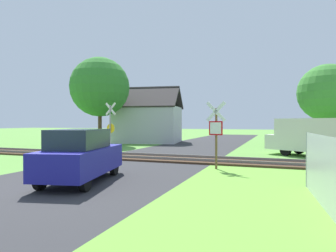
% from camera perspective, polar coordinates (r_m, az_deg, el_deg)
% --- Properties ---
extents(ground_plane, '(160.00, 160.00, 0.00)m').
position_cam_1_polar(ground_plane, '(10.18, -19.94, -10.73)').
color(ground_plane, '#5B933D').
extents(road_asphalt, '(6.92, 80.00, 0.01)m').
position_cam_1_polar(road_asphalt, '(11.75, -13.54, -9.16)').
color(road_asphalt, '#2D2D30').
rests_on(road_asphalt, ground).
extents(grass_verge, '(6.00, 20.00, 0.01)m').
position_cam_1_polar(grass_verge, '(5.96, 20.30, -19.01)').
color(grass_verge, '#64A237').
rests_on(grass_verge, ground).
extents(rail_track, '(60.00, 2.60, 0.22)m').
position_cam_1_polar(rail_track, '(16.53, -2.85, -6.08)').
color(rail_track, '#422D1E').
rests_on(rail_track, ground).
extents(stop_sign_near, '(0.87, 0.19, 2.91)m').
position_cam_1_polar(stop_sign_near, '(13.00, 9.13, -0.87)').
color(stop_sign_near, brown).
rests_on(stop_sign_near, ground).
extents(crossing_sign_far, '(0.87, 0.18, 3.35)m').
position_cam_1_polar(crossing_sign_far, '(20.52, -10.93, 0.24)').
color(crossing_sign_far, '#9E9EA5').
rests_on(crossing_sign_far, ground).
extents(house, '(7.17, 6.36, 5.60)m').
position_cam_1_polar(house, '(30.16, -3.80, 0.58)').
color(house, '#B7B7BC').
rests_on(house, ground).
extents(tree_left, '(5.23, 5.23, 7.75)m').
position_cam_1_polar(tree_left, '(27.30, -12.86, 7.24)').
color(tree_left, '#513823').
rests_on(tree_left, ground).
extents(tree_far, '(4.47, 4.47, 6.58)m').
position_cam_1_polar(tree_far, '(26.73, 28.04, 5.59)').
color(tree_far, '#513823').
rests_on(tree_far, ground).
extents(mail_truck, '(5.14, 4.15, 2.24)m').
position_cam_1_polar(mail_truck, '(19.40, 25.87, -1.65)').
color(mail_truck, silver).
rests_on(mail_truck, ground).
extents(parked_car, '(2.48, 4.26, 1.78)m').
position_cam_1_polar(parked_car, '(10.52, -16.23, -5.42)').
color(parked_car, navy).
rests_on(parked_car, ground).
extents(fence_panel, '(0.39, 4.73, 1.70)m').
position_cam_1_polar(fence_panel, '(7.98, 27.51, -7.73)').
color(fence_panel, '#9E9EA5').
rests_on(fence_panel, ground).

